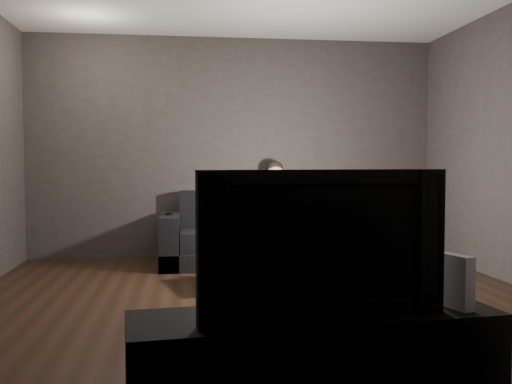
{
  "coord_description": "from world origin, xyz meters",
  "views": [
    {
      "loc": [
        -0.62,
        -4.55,
        1.17
      ],
      "look_at": [
        0.15,
        1.55,
        0.85
      ],
      "focal_mm": 40.0,
      "sensor_mm": 36.0,
      "label": 1
    }
  ],
  "objects": [
    {
      "name": "floor",
      "position": [
        0.0,
        0.0,
        0.0
      ],
      "size": [
        5.0,
        5.0,
        0.0
      ],
      "primitive_type": "plane",
      "color": "black",
      "rests_on": "ground"
    },
    {
      "name": "sofa",
      "position": [
        0.18,
        1.93,
        0.27
      ],
      "size": [
        2.15,
        0.93,
        0.83
      ],
      "color": "black",
      "rests_on": "floor"
    },
    {
      "name": "back_wall",
      "position": [
        0.0,
        2.5,
        1.35
      ],
      "size": [
        5.0,
        0.04,
        2.7
      ],
      "primitive_type": "cube",
      "color": "#393231",
      "rests_on": "ground"
    },
    {
      "name": "wii_remote_black",
      "position": [
        -0.79,
        1.85,
        0.6
      ],
      "size": [
        0.06,
        0.16,
        0.03
      ],
      "color": "black",
      "rests_on": "sofa"
    },
    {
      "name": "nunchuk_white",
      "position": [
        0.35,
        1.46,
        0.87
      ],
      "size": [
        0.07,
        0.1,
        0.16
      ],
      "color": "white",
      "rests_on": "child"
    },
    {
      "name": "child",
      "position": [
        0.43,
        1.87,
        0.7
      ],
      "size": [
        0.44,
        0.54,
        1.09
      ],
      "color": "black",
      "rests_on": "sofa"
    },
    {
      "name": "media_console",
      "position": [
        -0.08,
        -2.27,
        0.28
      ],
      "size": [
        1.58,
        0.61,
        0.55
      ],
      "primitive_type": "cube",
      "rotation": [
        0.0,
        0.0,
        0.11
      ],
      "color": "black",
      "rests_on": "floor"
    },
    {
      "name": "coffee_table",
      "position": [
        0.2,
        0.89,
        0.35
      ],
      "size": [
        1.2,
        0.81,
        0.4
      ],
      "color": "black",
      "rests_on": "floor"
    },
    {
      "name": "wii_console",
      "position": [
        0.52,
        -2.27,
        0.66
      ],
      "size": [
        0.1,
        0.18,
        0.23
      ],
      "primitive_type": "cube",
      "rotation": [
        0.0,
        0.0,
        0.3
      ],
      "color": "white",
      "rests_on": "media_console"
    },
    {
      "name": "wii_remote_red",
      "position": [
        0.51,
        1.45,
        0.92
      ],
      "size": [
        0.06,
        0.08,
        0.21
      ],
      "color": "red",
      "rests_on": "child"
    },
    {
      "name": "tv",
      "position": [
        -0.08,
        -2.27,
        0.85
      ],
      "size": [
        1.04,
        0.28,
        0.59
      ],
      "primitive_type": "imported",
      "rotation": [
        0.0,
        0.0,
        0.14
      ],
      "color": "black",
      "rests_on": "media_console"
    },
    {
      "name": "front_wall",
      "position": [
        0.0,
        -2.5,
        1.35
      ],
      "size": [
        5.0,
        0.04,
        2.7
      ],
      "primitive_type": "cube",
      "color": "#393231",
      "rests_on": "ground"
    }
  ]
}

